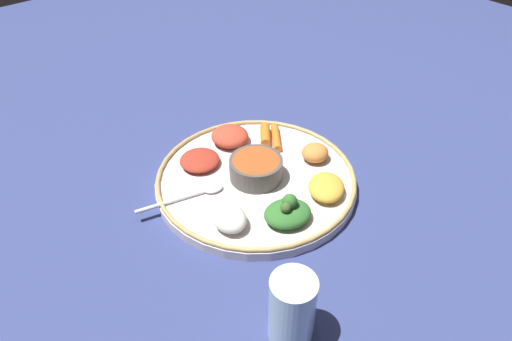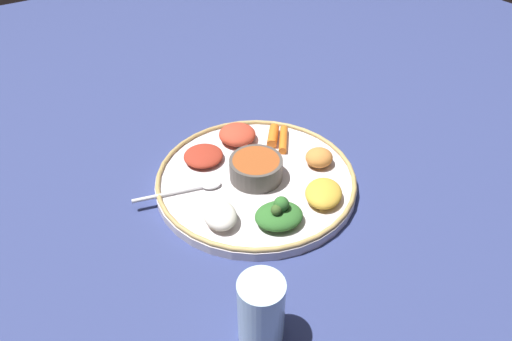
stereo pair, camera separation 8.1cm
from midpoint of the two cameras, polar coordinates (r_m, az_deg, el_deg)
The scene contains 14 objects.
ground_plane at distance 0.83m, azimuth -2.79°, elevation -1.82°, with size 2.40×2.40×0.00m, color navy.
platter at distance 0.83m, azimuth -2.81°, elevation -1.38°, with size 0.35×0.35×0.02m, color silver.
platter_rim at distance 0.82m, azimuth -2.83°, elevation -0.77°, with size 0.35×0.35×0.01m, color tan.
center_bowl at distance 0.81m, azimuth -2.87°, elevation 0.21°, with size 0.09×0.09×0.04m.
spoon at distance 0.79m, azimuth -10.42°, elevation -2.96°, with size 0.15×0.05×0.01m.
greens_pile at distance 0.73m, azimuth 0.73°, elevation -5.24°, with size 0.09×0.08×0.05m.
carrot_near_spoon at distance 0.91m, azimuth -0.12°, elevation 4.14°, with size 0.07×0.08×0.02m.
carrot_outer at distance 0.91m, azimuth -1.41°, elevation 4.51°, with size 0.06×0.07×0.02m.
mound_lentil_yellow at distance 0.78m, azimuth 5.68°, elevation -2.17°, with size 0.07×0.06×0.03m, color gold.
mound_rice_white at distance 0.73m, azimuth -6.50°, elevation -5.92°, with size 0.06×0.05×0.03m, color silver.
mound_squash at distance 0.85m, azimuth 4.54°, elevation 2.08°, with size 0.05×0.05×0.03m, color #C67A38.
mound_beet at distance 0.85m, azimuth -9.60°, elevation 1.15°, with size 0.07×0.07×0.02m, color maroon.
mound_berbere_red at distance 0.90m, azimuth -5.80°, elevation 4.11°, with size 0.07×0.07×0.03m, color #B73D28.
drinking_glass at distance 0.60m, azimuth 0.37°, elevation -17.09°, with size 0.06×0.06×0.10m.
Camera 1 is at (-0.41, -0.48, 0.55)m, focal length 32.78 mm.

